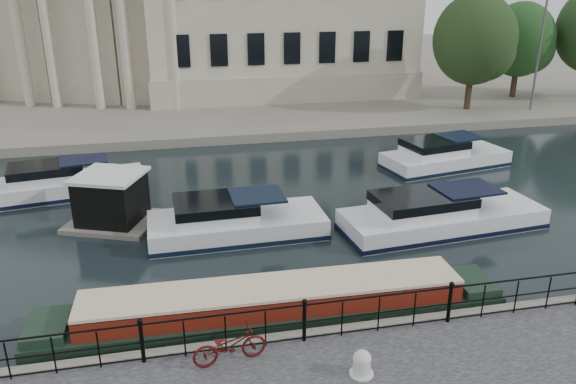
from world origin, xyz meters
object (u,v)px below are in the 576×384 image
(mooring_bollard, at_px, (362,363))
(narrowboat, at_px, (274,311))
(harbour_hut, at_px, (112,202))
(bicycle, at_px, (229,345))

(mooring_bollard, relative_size, narrowboat, 0.05)
(narrowboat, xyz_separation_m, harbour_hut, (-4.97, 8.13, 0.59))
(bicycle, xyz_separation_m, narrowboat, (1.51, 2.22, -0.66))
(mooring_bollard, relative_size, harbour_hut, 0.16)
(mooring_bollard, height_order, harbour_hut, harbour_hut)
(bicycle, relative_size, narrowboat, 0.13)
(bicycle, distance_m, harbour_hut, 10.92)
(mooring_bollard, bearing_deg, narrowboat, 113.35)
(harbour_hut, bearing_deg, bicycle, -49.17)
(mooring_bollard, distance_m, harbour_hut, 13.15)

